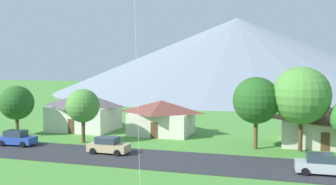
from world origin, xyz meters
The scene contains 12 objects.
road_strip centered at (0.00, 27.44, 0.04)m, with size 160.00×7.53×0.08m, color #2D2D33.
mountain_east_ridge centered at (-7.92, 132.99, 13.21)m, with size 129.11×129.11×26.42m, color gray.
house_leftmost centered at (12.28, 39.72, 2.33)m, with size 9.58×7.92×4.50m.
house_left_center centered at (-7.36, 40.77, 2.32)m, with size 8.30×6.75×4.49m.
house_right_center centered at (-18.88, 40.87, 2.72)m, with size 9.23×7.52×5.25m.
tree_center centered at (9.74, 35.25, 5.92)m, with size 6.05×6.05×8.96m.
tree_right_of_center centered at (5.14, 35.09, 5.29)m, with size 5.06×5.06×7.84m.
tree_near_right centered at (-25.15, 34.64, 4.24)m, with size 4.43×4.43×6.48m.
tree_far_right centered at (-14.46, 32.72, 4.35)m, with size 3.93×3.93×6.35m.
parked_car_blue_west_end centered at (-20.80, 29.01, 0.87)m, with size 4.26×2.20×1.68m.
parked_car_silver_mid_west centered at (11.00, 26.52, 0.87)m, with size 4.25×2.18×1.68m.
parked_car_tan_mid_east centered at (-9.13, 28.33, 0.87)m, with size 4.24×2.16×1.68m.
Camera 1 is at (7.73, -6.78, 8.97)m, focal length 40.72 mm.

